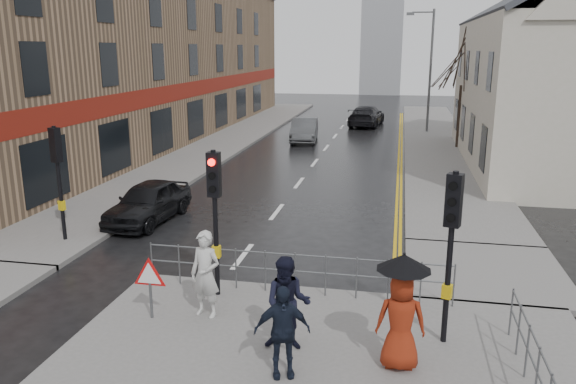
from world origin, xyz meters
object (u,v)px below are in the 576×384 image
at_px(pedestrian_a, 206,274).
at_px(car_parked, 148,202).
at_px(pedestrian_b, 288,304).
at_px(pedestrian_d, 282,331).
at_px(car_mid, 304,130).
at_px(pedestrian_with_umbrella, 402,308).

xyz_separation_m(pedestrian_a, car_parked, (-4.31, 6.44, -0.40)).
bearing_deg(pedestrian_b, car_parked, 125.56).
height_order(pedestrian_b, pedestrian_d, pedestrian_b).
relative_size(pedestrian_b, car_mid, 0.42).
relative_size(pedestrian_b, pedestrian_with_umbrella, 0.85).
bearing_deg(car_parked, pedestrian_with_umbrella, -38.17).
relative_size(pedestrian_a, car_mid, 0.43).
bearing_deg(pedestrian_d, pedestrian_b, 77.97).
distance_m(pedestrian_d, car_mid, 26.09).
bearing_deg(pedestrian_with_umbrella, pedestrian_b, 173.09).
height_order(pedestrian_with_umbrella, pedestrian_d, pedestrian_with_umbrella).
relative_size(pedestrian_a, car_parked, 0.47).
distance_m(pedestrian_b, pedestrian_d, 0.92).
distance_m(pedestrian_d, car_parked, 10.48).
bearing_deg(pedestrian_with_umbrella, car_parked, 137.41).
bearing_deg(pedestrian_d, pedestrian_with_umbrella, 0.89).
distance_m(pedestrian_b, car_parked, 9.72).
bearing_deg(pedestrian_a, pedestrian_with_umbrella, -3.36).
xyz_separation_m(pedestrian_b, pedestrian_with_umbrella, (2.09, -0.25, 0.23)).
bearing_deg(car_parked, pedestrian_b, -45.41).
distance_m(pedestrian_with_umbrella, pedestrian_d, 2.13).
distance_m(pedestrian_b, pedestrian_with_umbrella, 2.11).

